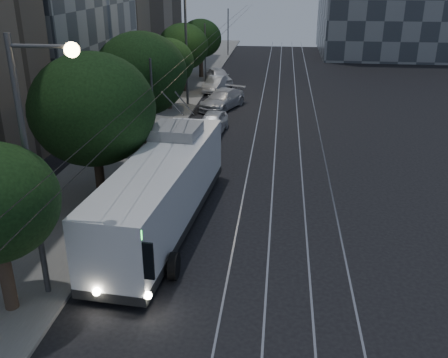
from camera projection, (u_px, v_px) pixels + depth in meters
ground at (225, 253)px, 19.93m from camera, size 120.00×120.00×0.00m
sidewalk at (159, 114)px, 39.03m from camera, size 5.00×90.00×0.15m
tram_rails at (287, 119)px, 38.00m from camera, size 4.52×90.00×0.02m
overhead_wires at (190, 71)px, 37.46m from camera, size 2.23×90.00×6.00m
trolleybus at (164, 189)px, 21.50m from camera, size 3.60×12.57×5.63m
pickup_silver at (192, 145)px, 29.77m from camera, size 3.77×6.27×1.63m
car_white_a at (212, 123)px, 34.45m from camera, size 2.02×4.41×1.46m
car_white_b at (222, 99)px, 40.67m from camera, size 3.85×5.65×1.52m
car_white_c at (215, 84)px, 46.50m from camera, size 2.08×4.34×1.37m
car_white_d at (219, 76)px, 49.45m from camera, size 3.56×4.98×1.57m
tree_1 at (93, 109)px, 22.55m from camera, size 5.71×5.71×7.21m
tree_2 at (141, 74)px, 30.64m from camera, size 5.71×5.71×7.15m
tree_3 at (168, 63)px, 39.03m from camera, size 4.16×4.16×5.69m
tree_4 at (183, 47)px, 44.83m from camera, size 4.58×4.58×6.21m
tree_5 at (201, 39)px, 51.04m from camera, size 4.30×4.30×6.01m
streetlamp_near at (38, 149)px, 15.27m from camera, size 2.17×0.44×8.81m
streetlamp_far at (191, 23)px, 39.25m from camera, size 2.67×0.44×11.17m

